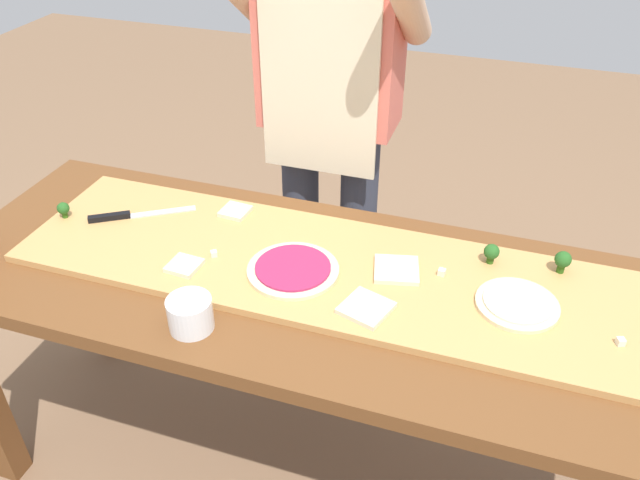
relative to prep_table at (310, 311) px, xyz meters
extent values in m
plane|color=brown|center=(0.00, 0.00, -0.65)|extent=(8.00, 8.00, 0.00)
cube|color=brown|center=(-0.87, 0.28, -0.30)|extent=(0.07, 0.07, 0.72)
cube|color=brown|center=(0.00, 0.00, 0.08)|extent=(1.86, 0.69, 0.04)
cube|color=tan|center=(0.05, 0.04, 0.11)|extent=(1.59, 0.43, 0.02)
cube|color=#B7BABF|center=(-0.47, 0.13, 0.12)|extent=(0.16, 0.11, 0.00)
cube|color=black|center=(-0.59, 0.05, 0.13)|extent=(0.10, 0.07, 0.02)
cylinder|color=beige|center=(0.48, 0.03, 0.12)|extent=(0.19, 0.19, 0.01)
cylinder|color=beige|center=(0.48, 0.03, 0.13)|extent=(0.15, 0.15, 0.01)
cylinder|color=beige|center=(-0.04, -0.01, 0.12)|extent=(0.22, 0.22, 0.01)
cylinder|color=#9E234C|center=(-0.04, -0.01, 0.13)|extent=(0.18, 0.18, 0.01)
cube|color=beige|center=(0.20, 0.07, 0.13)|extent=(0.13, 0.13, 0.01)
cube|color=beige|center=(-0.29, -0.07, 0.13)|extent=(0.08, 0.08, 0.01)
cube|color=beige|center=(0.16, -0.09, 0.13)|extent=(0.13, 0.13, 0.01)
cube|color=beige|center=(-0.28, 0.19, 0.13)|extent=(0.08, 0.08, 0.01)
cylinder|color=#2C5915|center=(0.57, 0.19, 0.13)|extent=(0.02, 0.02, 0.02)
sphere|color=#23561E|center=(0.57, 0.19, 0.16)|extent=(0.04, 0.04, 0.04)
cylinder|color=#2C5915|center=(0.41, 0.18, 0.13)|extent=(0.02, 0.02, 0.02)
sphere|color=#23561E|center=(0.41, 0.18, 0.15)|extent=(0.04, 0.04, 0.04)
cylinder|color=#2C5915|center=(-0.71, 0.03, 0.13)|extent=(0.01, 0.01, 0.02)
sphere|color=#23561E|center=(-0.71, 0.03, 0.15)|extent=(0.03, 0.03, 0.03)
cube|color=silver|center=(0.30, 0.09, 0.13)|extent=(0.02, 0.02, 0.02)
cube|color=silver|center=(0.69, -0.02, 0.13)|extent=(0.02, 0.02, 0.02)
cube|color=silver|center=(-0.25, -0.01, 0.13)|extent=(0.02, 0.02, 0.01)
cylinder|color=white|center=(-0.19, -0.24, 0.14)|extent=(0.10, 0.10, 0.08)
cylinder|color=white|center=(-0.19, -0.24, 0.12)|extent=(0.09, 0.09, 0.04)
cylinder|color=#333847|center=(-0.23, 0.57, -0.20)|extent=(0.12, 0.12, 0.90)
cylinder|color=#333847|center=(-0.03, 0.57, -0.20)|extent=(0.12, 0.12, 0.90)
cube|color=#DB6B5B|center=(-0.13, 0.57, 0.52)|extent=(0.40, 0.20, 0.55)
cube|color=beige|center=(-0.13, 0.47, 0.44)|extent=(0.34, 0.01, 0.60)
cylinder|color=#DBB293|center=(0.10, 0.47, 0.64)|extent=(0.08, 0.39, 0.31)
camera|label=1|loc=(0.40, -1.14, 1.06)|focal=35.83mm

